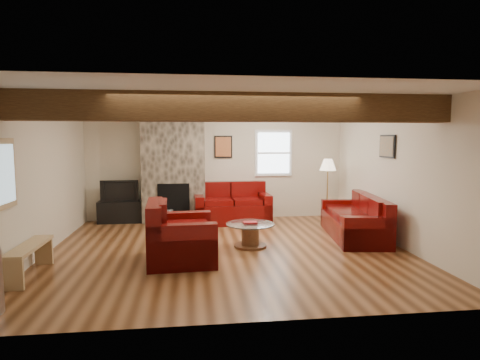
# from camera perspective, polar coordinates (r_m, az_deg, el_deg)

# --- Properties ---
(room) EXTENTS (8.00, 8.00, 8.00)m
(room) POSITION_cam_1_polar(r_m,az_deg,el_deg) (6.73, -1.78, 0.44)
(room) COLOR #532F16
(room) RESTS_ON ground
(floor) EXTENTS (6.00, 6.00, 0.00)m
(floor) POSITION_cam_1_polar(r_m,az_deg,el_deg) (6.96, -1.75, -9.86)
(floor) COLOR #532F16
(floor) RESTS_ON ground
(oak_beam) EXTENTS (6.00, 0.36, 0.38)m
(oak_beam) POSITION_cam_1_polar(r_m,az_deg,el_deg) (5.47, -0.60, 10.29)
(oak_beam) COLOR #311C0E
(oak_beam) RESTS_ON room
(chimney_breast) EXTENTS (1.40, 0.67, 2.50)m
(chimney_breast) POSITION_cam_1_polar(r_m,az_deg,el_deg) (9.20, -9.43, 1.64)
(chimney_breast) COLOR #36312A
(chimney_breast) RESTS_ON floor
(back_window) EXTENTS (0.90, 0.08, 1.10)m
(back_window) POSITION_cam_1_polar(r_m,az_deg,el_deg) (9.59, 4.79, 3.85)
(back_window) COLOR white
(back_window) RESTS_ON room
(ceiling_dome) EXTENTS (0.40, 0.40, 0.18)m
(ceiling_dome) POSITION_cam_1_polar(r_m,az_deg,el_deg) (7.74, 4.32, 9.95)
(ceiling_dome) COLOR white
(ceiling_dome) RESTS_ON room
(artwork_back) EXTENTS (0.42, 0.06, 0.52)m
(artwork_back) POSITION_cam_1_polar(r_m,az_deg,el_deg) (9.42, -2.39, 4.74)
(artwork_back) COLOR black
(artwork_back) RESTS_ON room
(artwork_right) EXTENTS (0.06, 0.55, 0.42)m
(artwork_right) POSITION_cam_1_polar(r_m,az_deg,el_deg) (7.84, 20.16, 4.51)
(artwork_right) COLOR black
(artwork_right) RESTS_ON room
(sofa_three) EXTENTS (1.14, 2.17, 0.80)m
(sofa_three) POSITION_cam_1_polar(r_m,az_deg,el_deg) (8.02, 15.86, -5.03)
(sofa_three) COLOR #430704
(sofa_three) RESTS_ON floor
(loveseat) EXTENTS (1.71, 1.01, 0.89)m
(loveseat) POSITION_cam_1_polar(r_m,az_deg,el_deg) (9.07, -1.17, -3.27)
(loveseat) COLOR #430704
(loveseat) RESTS_ON floor
(armchair_red) EXTENTS (1.07, 1.21, 0.93)m
(armchair_red) POSITION_cam_1_polar(r_m,az_deg,el_deg) (6.30, -8.37, -7.22)
(armchair_red) COLOR #430704
(armchair_red) RESTS_ON floor
(coffee_table) EXTENTS (0.85, 0.85, 0.45)m
(coffee_table) POSITION_cam_1_polar(r_m,az_deg,el_deg) (7.08, 1.47, -7.84)
(coffee_table) COLOR #402414
(coffee_table) RESTS_ON floor
(tv_cabinet) EXTENTS (0.98, 0.39, 0.49)m
(tv_cabinet) POSITION_cam_1_polar(r_m,az_deg,el_deg) (9.48, -16.60, -4.34)
(tv_cabinet) COLOR black
(tv_cabinet) RESTS_ON floor
(television) EXTENTS (0.83, 0.11, 0.48)m
(television) POSITION_cam_1_polar(r_m,az_deg,el_deg) (9.41, -16.69, -1.44)
(television) COLOR black
(television) RESTS_ON tv_cabinet
(floor_lamp) EXTENTS (0.37, 0.37, 1.43)m
(floor_lamp) POSITION_cam_1_polar(r_m,az_deg,el_deg) (9.28, 12.39, 1.65)
(floor_lamp) COLOR tan
(floor_lamp) RESTS_ON floor
(pine_bench) EXTENTS (0.27, 1.16, 0.44)m
(pine_bench) POSITION_cam_1_polar(r_m,az_deg,el_deg) (6.33, -27.72, -10.12)
(pine_bench) COLOR tan
(pine_bench) RESTS_ON floor
(coal_bucket) EXTENTS (0.37, 0.37, 0.35)m
(coal_bucket) POSITION_cam_1_polar(r_m,az_deg,el_deg) (8.97, -10.58, -5.23)
(coal_bucket) COLOR slate
(coal_bucket) RESTS_ON floor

